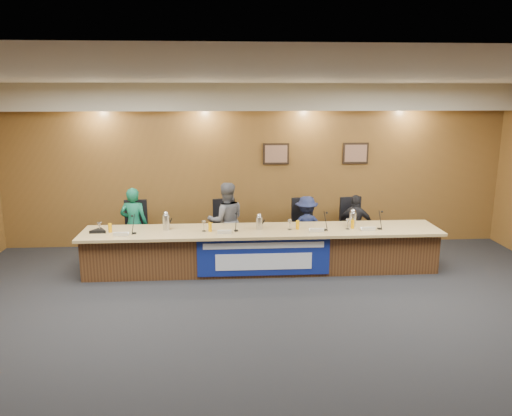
# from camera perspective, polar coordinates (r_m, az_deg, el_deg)

# --- Properties ---
(floor) EXTENTS (10.00, 10.00, 0.00)m
(floor) POSITION_cam_1_polar(r_m,az_deg,el_deg) (6.61, 2.33, -14.23)
(floor) COLOR black
(floor) RESTS_ON ground
(ceiling) EXTENTS (10.00, 8.00, 0.04)m
(ceiling) POSITION_cam_1_polar(r_m,az_deg,el_deg) (5.88, 2.62, 14.71)
(ceiling) COLOR silver
(ceiling) RESTS_ON wall_back
(wall_back) EXTENTS (10.00, 0.04, 3.20)m
(wall_back) POSITION_cam_1_polar(r_m,az_deg,el_deg) (9.97, -0.02, 4.79)
(wall_back) COLOR brown
(wall_back) RESTS_ON floor
(soffit) EXTENTS (10.00, 0.50, 0.50)m
(soffit) POSITION_cam_1_polar(r_m,az_deg,el_deg) (9.61, 0.08, 12.56)
(soffit) COLOR beige
(soffit) RESTS_ON wall_back
(dais_body) EXTENTS (6.00, 0.80, 0.70)m
(dais_body) POSITION_cam_1_polar(r_m,az_deg,el_deg) (8.69, 0.67, -4.92)
(dais_body) COLOR #4B2D17
(dais_body) RESTS_ON floor
(dais_top) EXTENTS (6.10, 0.95, 0.05)m
(dais_top) POSITION_cam_1_polar(r_m,az_deg,el_deg) (8.53, 0.71, -2.63)
(dais_top) COLOR tan
(dais_top) RESTS_ON dais_body
(banner) EXTENTS (2.20, 0.02, 0.65)m
(banner) POSITION_cam_1_polar(r_m,az_deg,el_deg) (8.29, 0.90, -5.60)
(banner) COLOR navy
(banner) RESTS_ON dais_body
(banner_text_upper) EXTENTS (2.00, 0.01, 0.10)m
(banner_text_upper) POSITION_cam_1_polar(r_m,az_deg,el_deg) (8.21, 0.91, -4.31)
(banner_text_upper) COLOR silver
(banner_text_upper) RESTS_ON banner
(banner_text_lower) EXTENTS (1.60, 0.01, 0.28)m
(banner_text_lower) POSITION_cam_1_polar(r_m,az_deg,el_deg) (8.30, 0.90, -6.15)
(banner_text_lower) COLOR silver
(banner_text_lower) RESTS_ON banner
(wall_photo_left) EXTENTS (0.52, 0.04, 0.42)m
(wall_photo_left) POSITION_cam_1_polar(r_m,az_deg,el_deg) (9.94, 2.30, 6.21)
(wall_photo_left) COLOR black
(wall_photo_left) RESTS_ON wall_back
(wall_photo_right) EXTENTS (0.52, 0.04, 0.42)m
(wall_photo_right) POSITION_cam_1_polar(r_m,az_deg,el_deg) (10.23, 11.30, 6.16)
(wall_photo_right) COLOR black
(wall_photo_right) RESTS_ON wall_back
(panelist_a) EXTENTS (0.53, 0.38, 1.36)m
(panelist_a) POSITION_cam_1_polar(r_m,az_deg,el_deg) (9.38, -13.77, -1.83)
(panelist_a) COLOR #0D533A
(panelist_a) RESTS_ON floor
(panelist_b) EXTENTS (0.77, 0.65, 1.44)m
(panelist_b) POSITION_cam_1_polar(r_m,az_deg,el_deg) (9.23, -3.42, -1.48)
(panelist_b) COLOR #54545A
(panelist_b) RESTS_ON floor
(panelist_c) EXTENTS (0.77, 0.47, 1.16)m
(panelist_c) POSITION_cam_1_polar(r_m,az_deg,el_deg) (9.39, 5.76, -2.14)
(panelist_c) COLOR #141A39
(panelist_c) RESTS_ON floor
(panelist_d) EXTENTS (0.74, 0.48, 1.17)m
(panelist_d) POSITION_cam_1_polar(r_m,az_deg,el_deg) (9.59, 11.29, -1.98)
(panelist_d) COLOR black
(panelist_d) RESTS_ON floor
(office_chair_a) EXTENTS (0.50, 0.50, 0.08)m
(office_chair_a) POSITION_cam_1_polar(r_m,az_deg,el_deg) (9.53, -13.60, -2.85)
(office_chair_a) COLOR black
(office_chair_a) RESTS_ON floor
(office_chair_b) EXTENTS (0.56, 0.56, 0.08)m
(office_chair_b) POSITION_cam_1_polar(r_m,az_deg,el_deg) (9.39, -3.41, -2.74)
(office_chair_b) COLOR black
(office_chair_b) RESTS_ON floor
(office_chair_c) EXTENTS (0.55, 0.55, 0.08)m
(office_chair_c) POSITION_cam_1_polar(r_m,az_deg,el_deg) (9.51, 5.65, -2.57)
(office_chair_c) COLOR black
(office_chair_c) RESTS_ON floor
(office_chair_d) EXTENTS (0.54, 0.54, 0.08)m
(office_chair_d) POSITION_cam_1_polar(r_m,az_deg,el_deg) (9.71, 11.11, -2.44)
(office_chair_d) COLOR black
(office_chair_d) RESTS_ON floor
(nameplate_a) EXTENTS (0.24, 0.08, 0.10)m
(nameplate_a) POSITION_cam_1_polar(r_m,az_deg,el_deg) (8.40, -15.22, -2.85)
(nameplate_a) COLOR white
(nameplate_a) RESTS_ON dais_top
(microphone_a) EXTENTS (0.07, 0.07, 0.02)m
(microphone_a) POSITION_cam_1_polar(r_m,az_deg,el_deg) (8.51, -13.75, -2.82)
(microphone_a) COLOR black
(microphone_a) RESTS_ON dais_top
(juice_glass_a) EXTENTS (0.06, 0.06, 0.15)m
(juice_glass_a) POSITION_cam_1_polar(r_m,az_deg,el_deg) (8.68, -16.34, -2.20)
(juice_glass_a) COLOR #EC9B00
(juice_glass_a) RESTS_ON dais_top
(water_glass_a) EXTENTS (0.08, 0.08, 0.18)m
(water_glass_a) POSITION_cam_1_polar(r_m,az_deg,el_deg) (8.68, -17.45, -2.19)
(water_glass_a) COLOR silver
(water_glass_a) RESTS_ON dais_top
(nameplate_b) EXTENTS (0.24, 0.08, 0.10)m
(nameplate_b) POSITION_cam_1_polar(r_m,az_deg,el_deg) (8.25, -3.64, -2.70)
(nameplate_b) COLOR white
(nameplate_b) RESTS_ON dais_top
(microphone_b) EXTENTS (0.07, 0.07, 0.02)m
(microphone_b) POSITION_cam_1_polar(r_m,az_deg,el_deg) (8.43, -2.29, -2.59)
(microphone_b) COLOR black
(microphone_b) RESTS_ON dais_top
(juice_glass_b) EXTENTS (0.06, 0.06, 0.15)m
(juice_glass_b) POSITION_cam_1_polar(r_m,az_deg,el_deg) (8.42, -5.27, -2.19)
(juice_glass_b) COLOR #EC9B00
(juice_glass_b) RESTS_ON dais_top
(water_glass_b) EXTENTS (0.08, 0.08, 0.18)m
(water_glass_b) POSITION_cam_1_polar(r_m,az_deg,el_deg) (8.43, -5.98, -2.08)
(water_glass_b) COLOR silver
(water_glass_b) RESTS_ON dais_top
(nameplate_c) EXTENTS (0.24, 0.08, 0.10)m
(nameplate_c) POSITION_cam_1_polar(r_m,az_deg,el_deg) (8.40, 6.98, -2.49)
(nameplate_c) COLOR white
(nameplate_c) RESTS_ON dais_top
(microphone_c) EXTENTS (0.07, 0.07, 0.02)m
(microphone_c) POSITION_cam_1_polar(r_m,az_deg,el_deg) (8.55, 7.89, -2.48)
(microphone_c) COLOR black
(microphone_c) RESTS_ON dais_top
(juice_glass_c) EXTENTS (0.06, 0.06, 0.15)m
(juice_glass_c) POSITION_cam_1_polar(r_m,az_deg,el_deg) (8.55, 4.77, -1.95)
(juice_glass_c) COLOR #EC9B00
(juice_glass_c) RESTS_ON dais_top
(water_glass_c) EXTENTS (0.08, 0.08, 0.18)m
(water_glass_c) POSITION_cam_1_polar(r_m,az_deg,el_deg) (8.50, 3.89, -1.91)
(water_glass_c) COLOR silver
(water_glass_c) RESTS_ON dais_top
(nameplate_d) EXTENTS (0.24, 0.08, 0.10)m
(nameplate_d) POSITION_cam_1_polar(r_m,az_deg,el_deg) (8.63, 12.77, -2.29)
(nameplate_d) COLOR white
(nameplate_d) RESTS_ON dais_top
(microphone_d) EXTENTS (0.07, 0.07, 0.02)m
(microphone_d) POSITION_cam_1_polar(r_m,az_deg,el_deg) (8.80, 13.90, -2.30)
(microphone_d) COLOR black
(microphone_d) RESTS_ON dais_top
(juice_glass_d) EXTENTS (0.06, 0.06, 0.15)m
(juice_glass_d) POSITION_cam_1_polar(r_m,az_deg,el_deg) (8.73, 10.96, -1.82)
(juice_glass_d) COLOR #EC9B00
(juice_glass_d) RESTS_ON dais_top
(water_glass_d) EXTENTS (0.08, 0.08, 0.18)m
(water_glass_d) POSITION_cam_1_polar(r_m,az_deg,el_deg) (8.65, 10.46, -1.84)
(water_glass_d) COLOR silver
(water_glass_d) RESTS_ON dais_top
(carafe_left) EXTENTS (0.12, 0.12, 0.26)m
(carafe_left) POSITION_cam_1_polar(r_m,az_deg,el_deg) (8.61, -10.23, -1.62)
(carafe_left) COLOR silver
(carafe_left) RESTS_ON dais_top
(carafe_mid) EXTENTS (0.11, 0.11, 0.22)m
(carafe_mid) POSITION_cam_1_polar(r_m,az_deg,el_deg) (8.51, 0.38, -1.74)
(carafe_mid) COLOR silver
(carafe_mid) RESTS_ON dais_top
(carafe_right) EXTENTS (0.12, 0.12, 0.25)m
(carafe_right) POSITION_cam_1_polar(r_m,az_deg,el_deg) (8.84, 10.98, -1.31)
(carafe_right) COLOR silver
(carafe_right) RESTS_ON dais_top
(speakerphone) EXTENTS (0.32, 0.32, 0.05)m
(speakerphone) POSITION_cam_1_polar(r_m,az_deg,el_deg) (8.75, -17.55, -2.51)
(speakerphone) COLOR black
(speakerphone) RESTS_ON dais_top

